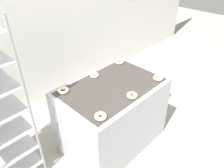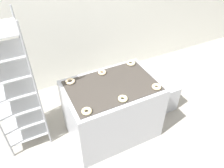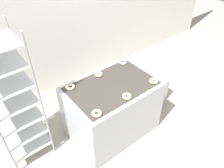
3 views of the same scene
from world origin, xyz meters
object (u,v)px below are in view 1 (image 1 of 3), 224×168
at_px(glaze_bin, 153,92).
at_px(donut_far_left, 63,90).
at_px(donut_near_left, 101,116).
at_px(donut_far_center, 94,75).
at_px(fryer_machine, 112,115).
at_px(donut_near_right, 158,78).
at_px(donut_far_right, 119,62).
at_px(donut_near_center, 132,95).

relative_size(glaze_bin, donut_far_left, 3.60).
relative_size(glaze_bin, donut_near_left, 3.81).
height_order(donut_near_left, donut_far_center, donut_near_left).
height_order(fryer_machine, donut_near_left, donut_near_left).
bearing_deg(fryer_machine, donut_near_right, -31.98).
bearing_deg(donut_far_right, donut_far_center, -177.46).
bearing_deg(donut_far_center, donut_near_center, -90.19).
distance_m(donut_near_left, donut_near_right, 0.94).
bearing_deg(donut_near_center, donut_far_right, 52.49).
xyz_separation_m(donut_near_right, donut_far_center, (-0.48, 0.59, -0.00)).
bearing_deg(fryer_machine, donut_far_left, 147.22).
bearing_deg(donut_near_left, donut_far_right, 33.51).
bearing_deg(donut_far_left, donut_near_right, -32.37).
xyz_separation_m(donut_near_left, donut_far_left, (0.00, 0.59, -0.00)).
bearing_deg(donut_near_left, glaze_bin, 13.97).
relative_size(donut_near_left, donut_far_left, 0.94).
bearing_deg(donut_far_center, donut_far_right, 2.54).
height_order(donut_near_left, donut_near_center, donut_near_left).
xyz_separation_m(fryer_machine, donut_near_right, (0.47, -0.30, 0.46)).
distance_m(glaze_bin, donut_near_right, 0.94).
xyz_separation_m(donut_far_left, donut_far_center, (0.45, -0.00, -0.00)).
height_order(donut_near_right, donut_far_right, donut_near_right).
height_order(glaze_bin, donut_far_left, donut_far_left).
bearing_deg(donut_far_center, glaze_bin, -12.09).
relative_size(donut_near_center, donut_far_right, 0.92).
distance_m(glaze_bin, donut_near_left, 1.67).
height_order(glaze_bin, donut_far_right, donut_far_right).
bearing_deg(donut_far_left, fryer_machine, -32.78).
bearing_deg(donut_near_right, donut_near_left, -179.82).
relative_size(fryer_machine, donut_near_center, 10.55).
height_order(glaze_bin, donut_near_center, donut_near_center).
bearing_deg(donut_near_center, glaze_bin, 19.69).
distance_m(donut_near_left, donut_far_center, 0.75).
height_order(donut_near_left, donut_far_right, donut_near_left).
xyz_separation_m(donut_far_center, donut_far_right, (0.47, 0.02, 0.00)).
xyz_separation_m(donut_near_left, donut_near_center, (0.45, 0.00, -0.00)).
distance_m(glaze_bin, donut_far_right, 0.91).
distance_m(donut_near_left, donut_near_center, 0.45).
height_order(fryer_machine, donut_near_right, donut_near_right).
height_order(fryer_machine, donut_near_center, donut_near_center).
height_order(donut_near_left, donut_near_right, same).
xyz_separation_m(fryer_machine, donut_near_center, (-0.01, -0.30, 0.46)).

